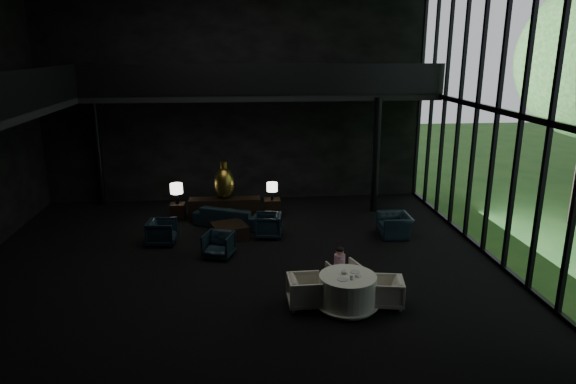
{
  "coord_description": "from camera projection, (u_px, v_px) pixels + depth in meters",
  "views": [
    {
      "loc": [
        0.18,
        -13.06,
        5.61
      ],
      "look_at": [
        1.42,
        0.5,
        1.76
      ],
      "focal_mm": 32.0,
      "sensor_mm": 36.0,
      "label": 1
    }
  ],
  "objects": [
    {
      "name": "table_lamp_right",
      "position": [
        272.0,
        188.0,
        17.33
      ],
      "size": [
        0.36,
        0.36,
        0.61
      ],
      "color": "black",
      "rests_on": "side_table_right"
    },
    {
      "name": "console",
      "position": [
        225.0,
        209.0,
        17.21
      ],
      "size": [
        2.37,
        0.54,
        0.75
      ],
      "primitive_type": "cube",
      "color": "black",
      "rests_on": "floor"
    },
    {
      "name": "side_table_right",
      "position": [
        272.0,
        207.0,
        17.64
      ],
      "size": [
        0.55,
        0.55,
        0.6
      ],
      "primitive_type": "cube",
      "color": "black",
      "rests_on": "floor"
    },
    {
      "name": "floor",
      "position": [
        238.0,
        260.0,
        14.02
      ],
      "size": [
        14.0,
        12.0,
        0.02
      ],
      "primitive_type": "cube",
      "color": "black",
      "rests_on": "ground"
    },
    {
      "name": "side_table_left",
      "position": [
        178.0,
        211.0,
        17.35
      ],
      "size": [
        0.48,
        0.48,
        0.53
      ],
      "primitive_type": "cube",
      "color": "black",
      "rests_on": "floor"
    },
    {
      "name": "column_ne",
      "position": [
        376.0,
        156.0,
        17.74
      ],
      "size": [
        0.24,
        0.24,
        4.0
      ],
      "primitive_type": "cylinder",
      "color": "black",
      "rests_on": "floor"
    },
    {
      "name": "saucer",
      "position": [
        359.0,
        276.0,
        11.3
      ],
      "size": [
        0.16,
        0.16,
        0.01
      ],
      "primitive_type": "cylinder",
      "rotation": [
        0.0,
        0.0,
        0.11
      ],
      "color": "white",
      "rests_on": "dining_table"
    },
    {
      "name": "dining_chair_west",
      "position": [
        305.0,
        290.0,
        11.46
      ],
      "size": [
        0.73,
        0.78,
        0.78
      ],
      "primitive_type": "imported",
      "rotation": [
        0.0,
        0.0,
        1.6
      ],
      "color": "beige",
      "rests_on": "floor"
    },
    {
      "name": "lounge_armchair_south",
      "position": [
        219.0,
        244.0,
        14.14
      ],
      "size": [
        0.94,
        0.91,
        0.77
      ],
      "primitive_type": "imported",
      "rotation": [
        0.0,
        0.0,
        -0.32
      ],
      "color": "black",
      "rests_on": "floor"
    },
    {
      "name": "column_nw",
      "position": [
        98.0,
        151.0,
        18.5
      ],
      "size": [
        0.24,
        0.24,
        4.0
      ],
      "primitive_type": "cylinder",
      "color": "black",
      "rests_on": "floor"
    },
    {
      "name": "mezzanine_back",
      "position": [
        264.0,
        95.0,
        17.82
      ],
      "size": [
        12.0,
        2.0,
        0.25
      ],
      "primitive_type": "cube",
      "color": "black",
      "rests_on": "wall_back"
    },
    {
      "name": "coffee_cup",
      "position": [
        357.0,
        275.0,
        11.23
      ],
      "size": [
        0.09,
        0.09,
        0.06
      ],
      "primitive_type": "cylinder",
      "rotation": [
        0.0,
        0.0,
        -0.01
      ],
      "color": "white",
      "rests_on": "saucer"
    },
    {
      "name": "child",
      "position": [
        340.0,
        258.0,
        12.3
      ],
      "size": [
        0.27,
        0.27,
        0.57
      ],
      "rotation": [
        0.0,
        0.0,
        3.14
      ],
      "color": "#ECA3CE",
      "rests_on": "dining_chair_north"
    },
    {
      "name": "window_armchair",
      "position": [
        395.0,
        222.0,
        15.72
      ],
      "size": [
        0.67,
        1.02,
        0.89
      ],
      "primitive_type": "imported",
      "rotation": [
        0.0,
        0.0,
        -1.58
      ],
      "color": "black",
      "rests_on": "floor"
    },
    {
      "name": "wall_back",
      "position": [
        235.0,
        93.0,
        18.69
      ],
      "size": [
        14.0,
        0.04,
        8.0
      ],
      "primitive_type": "cube",
      "color": "black",
      "rests_on": "ground"
    },
    {
      "name": "dining_chair_north",
      "position": [
        344.0,
        276.0,
        12.3
      ],
      "size": [
        0.8,
        0.77,
        0.66
      ],
      "primitive_type": "imported",
      "rotation": [
        0.0,
        0.0,
        3.44
      ],
      "color": "#B7B39D",
      "rests_on": "floor"
    },
    {
      "name": "coffee_table",
      "position": [
        229.0,
        231.0,
        15.61
      ],
      "size": [
        1.24,
        1.24,
        0.43
      ],
      "primitive_type": "cube",
      "rotation": [
        0.0,
        0.0,
        0.32
      ],
      "color": "black",
      "rests_on": "floor"
    },
    {
      "name": "sofa",
      "position": [
        229.0,
        212.0,
        16.63
      ],
      "size": [
        2.47,
        1.62,
        0.94
      ],
      "primitive_type": "imported",
      "rotation": [
        0.0,
        0.0,
        2.72
      ],
      "color": "#1C293A",
      "rests_on": "floor"
    },
    {
      "name": "railing_left",
      "position": [
        25.0,
        91.0,
        12.33
      ],
      "size": [
        0.06,
        12.0,
        1.0
      ],
      "primitive_type": "cube",
      "color": "black",
      "rests_on": "mezzanine_left"
    },
    {
      "name": "railing_back",
      "position": [
        265.0,
        80.0,
        16.7
      ],
      "size": [
        12.0,
        0.06,
        1.0
      ],
      "primitive_type": "cube",
      "color": "black",
      "rests_on": "mezzanine_back"
    },
    {
      "name": "curtain_wall",
      "position": [
        498.0,
        111.0,
        13.55
      ],
      "size": [
        0.2,
        12.0,
        8.0
      ],
      "primitive_type": null,
      "color": "black",
      "rests_on": "ground"
    },
    {
      "name": "plate_b",
      "position": [
        355.0,
        272.0,
        11.5
      ],
      "size": [
        0.27,
        0.27,
        0.02
      ],
      "primitive_type": "cylinder",
      "rotation": [
        0.0,
        0.0,
        0.26
      ],
      "color": "white",
      "rests_on": "dining_table"
    },
    {
      "name": "cream_pot",
      "position": [
        351.0,
        278.0,
        11.12
      ],
      "size": [
        0.08,
        0.08,
        0.08
      ],
      "primitive_type": "cylinder",
      "rotation": [
        0.0,
        0.0,
        0.14
      ],
      "color": "#99999E",
      "rests_on": "dining_table"
    },
    {
      "name": "dining_table",
      "position": [
        347.0,
        293.0,
        11.44
      ],
      "size": [
        1.45,
        1.45,
        0.75
      ],
      "color": "white",
      "rests_on": "floor"
    },
    {
      "name": "lounge_armchair_east",
      "position": [
        268.0,
        224.0,
        15.65
      ],
      "size": [
        0.86,
        0.9,
        0.83
      ],
      "primitive_type": "imported",
      "rotation": [
        0.0,
        0.0,
        -1.7
      ],
      "color": "#1A2E3A",
      "rests_on": "floor"
    },
    {
      "name": "cereal_bowl",
      "position": [
        344.0,
        272.0,
        11.42
      ],
      "size": [
        0.15,
        0.15,
        0.08
      ],
      "primitive_type": "ellipsoid",
      "color": "white",
      "rests_on": "dining_table"
    },
    {
      "name": "lounge_armchair_west",
      "position": [
        162.0,
        230.0,
        15.07
      ],
      "size": [
        0.84,
        0.88,
        0.85
      ],
      "primitive_type": "imported",
      "rotation": [
        0.0,
        0.0,
        1.49
      ],
      "color": "black",
      "rests_on": "floor"
    },
    {
      "name": "dining_chair_east",
      "position": [
        387.0,
        292.0,
        11.48
      ],
      "size": [
        0.71,
        0.75,
        0.67
      ],
      "primitive_type": "imported",
      "rotation": [
        0.0,
        0.0,
        -1.74
      ],
      "color": "#AFAD9F",
      "rests_on": "floor"
    },
    {
      "name": "table_lamp_left",
      "position": [
        176.0,
        189.0,
        17.14
      ],
      "size": [
        0.42,
        0.42,
        0.7
      ],
      "color": "black",
      "rests_on": "side_table_left"
    },
    {
      "name": "bronze_urn",
      "position": [
        224.0,
        183.0,
        16.98
      ],
      "size": [
        0.67,
        0.67,
        1.24
      ],
      "color": "olive",
      "rests_on": "console"
    },
    {
      "name": "plate_a",
      "position": [
        343.0,
        279.0,
        11.13
      ],
      "size": [
        0.29,
        0.29,
        0.02
      ],
      "primitive_type": "cylinder",
      "rotation": [
        0.0,
        0.0,
        -0.22
      ],
      "color": "white",
      "rests_on": "dining_table"
    },
    {
      "name": "wall_front",
      "position": [
        230.0,
        166.0,
        7.19
      ],
      "size": [
        14.0,
        0.04,
        8.0
      ],
      "primitive_type": "cube",
      "color": "black",
      "rests_on": "ground"
    }
  ]
}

